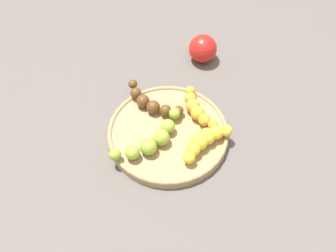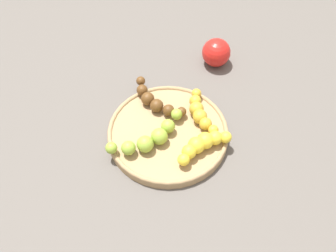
# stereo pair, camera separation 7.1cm
# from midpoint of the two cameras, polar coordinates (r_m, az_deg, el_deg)

# --- Properties ---
(ground_plane) EXTENTS (2.40, 2.40, 0.00)m
(ground_plane) POSITION_cam_midpoint_polar(r_m,az_deg,el_deg) (0.90, -2.28, -1.58)
(ground_plane) COLOR #56514C
(fruit_bowl) EXTENTS (0.27, 0.27, 0.02)m
(fruit_bowl) POSITION_cam_midpoint_polar(r_m,az_deg,el_deg) (0.89, -2.30, -1.13)
(fruit_bowl) COLOR #A08259
(fruit_bowl) RESTS_ON ground_plane
(banana_overripe) EXTENTS (0.05, 0.16, 0.03)m
(banana_overripe) POSITION_cam_midpoint_polar(r_m,az_deg,el_deg) (0.91, -4.80, 3.31)
(banana_overripe) COLOR #593819
(banana_overripe) RESTS_ON fruit_bowl
(banana_green) EXTENTS (0.19, 0.08, 0.04)m
(banana_green) POSITION_cam_midpoint_polar(r_m,az_deg,el_deg) (0.85, -4.67, -2.04)
(banana_green) COLOR #8CAD38
(banana_green) RESTS_ON fruit_bowl
(banana_yellow) EXTENTS (0.13, 0.06, 0.04)m
(banana_yellow) POSITION_cam_midpoint_polar(r_m,az_deg,el_deg) (0.84, 2.83, -2.20)
(banana_yellow) COLOR yellow
(banana_yellow) RESTS_ON fruit_bowl
(banana_spotted) EXTENTS (0.08, 0.12, 0.03)m
(banana_spotted) POSITION_cam_midpoint_polar(r_m,az_deg,el_deg) (0.90, 1.90, 2.32)
(banana_spotted) COLOR gold
(banana_spotted) RESTS_ON fruit_bowl
(apple_red) EXTENTS (0.07, 0.07, 0.07)m
(apple_red) POSITION_cam_midpoint_polar(r_m,az_deg,el_deg) (1.03, 2.99, 10.87)
(apple_red) COLOR red
(apple_red) RESTS_ON ground_plane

